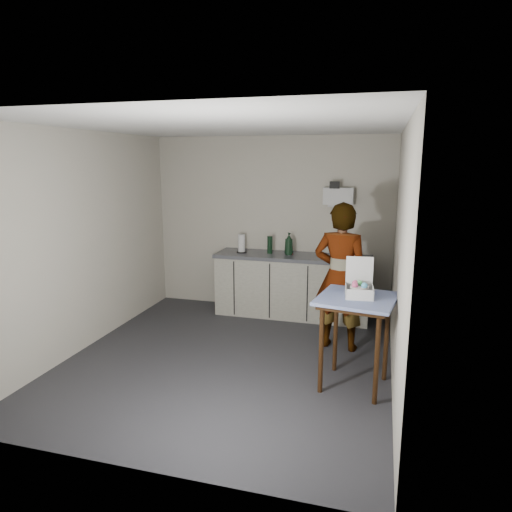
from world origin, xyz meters
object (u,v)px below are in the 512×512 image
(paper_towel, at_px, (242,244))
(bakery_box, at_px, (359,288))
(standing_man, at_px, (341,277))
(soap_bottle, at_px, (289,244))
(side_table, at_px, (356,309))
(kitchen_counter, at_px, (292,287))
(dish_rack, at_px, (344,253))
(soda_can, at_px, (291,250))
(dark_bottle, at_px, (270,245))

(paper_towel, xyz_separation_m, bakery_box, (1.80, -1.90, -0.02))
(standing_man, height_order, soap_bottle, standing_man)
(side_table, bearing_deg, paper_towel, 141.93)
(kitchen_counter, xyz_separation_m, dish_rack, (0.72, 0.01, 0.54))
(standing_man, bearing_deg, soda_can, -44.08)
(kitchen_counter, distance_m, side_table, 2.24)
(standing_man, distance_m, soda_can, 1.31)
(bakery_box, bearing_deg, dark_bottle, 119.98)
(kitchen_counter, distance_m, soap_bottle, 0.65)
(paper_towel, relative_size, bakery_box, 0.72)
(dish_rack, bearing_deg, soda_can, 179.04)
(kitchen_counter, bearing_deg, paper_towel, -178.43)
(soda_can, height_order, dish_rack, dish_rack)
(dark_bottle, bearing_deg, standing_man, -42.50)
(paper_towel, height_order, bakery_box, bakery_box)
(dish_rack, bearing_deg, dark_bottle, 179.35)
(standing_man, bearing_deg, paper_towel, -24.93)
(soap_bottle, bearing_deg, standing_man, -50.38)
(paper_towel, bearing_deg, side_table, -47.36)
(soap_bottle, height_order, soda_can, soap_bottle)
(dish_rack, bearing_deg, kitchen_counter, -179.17)
(side_table, distance_m, soap_bottle, 2.25)
(kitchen_counter, relative_size, paper_towel, 8.26)
(soap_bottle, relative_size, dark_bottle, 1.26)
(dish_rack, bearing_deg, soap_bottle, -179.44)
(dark_bottle, bearing_deg, kitchen_counter, -3.73)
(dark_bottle, bearing_deg, soap_bottle, -3.95)
(kitchen_counter, height_order, side_table, side_table)
(soap_bottle, relative_size, soda_can, 2.67)
(soap_bottle, distance_m, soda_can, 0.11)
(side_table, height_order, dish_rack, dish_rack)
(side_table, relative_size, bakery_box, 2.50)
(side_table, relative_size, soap_bottle, 2.91)
(soda_can, bearing_deg, side_table, -61.95)
(dish_rack, bearing_deg, standing_man, -87.14)
(dish_rack, relative_size, bakery_box, 1.00)
(standing_man, xyz_separation_m, bakery_box, (0.26, -0.92, 0.13))
(kitchen_counter, xyz_separation_m, side_table, (1.02, -1.96, 0.39))
(soap_bottle, bearing_deg, paper_towel, -178.06)
(standing_man, relative_size, bakery_box, 4.75)
(kitchen_counter, bearing_deg, bakery_box, -61.74)
(standing_man, distance_m, dark_bottle, 1.53)
(bakery_box, bearing_deg, dish_rack, 93.76)
(dish_rack, xyz_separation_m, bakery_box, (0.31, -1.94, 0.05))
(standing_man, height_order, bakery_box, standing_man)
(side_table, height_order, soap_bottle, soap_bottle)
(soda_can, bearing_deg, bakery_box, -61.20)
(kitchen_counter, bearing_deg, standing_man, -52.38)
(standing_man, bearing_deg, dish_rack, -79.47)
(standing_man, bearing_deg, dark_bottle, -34.83)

